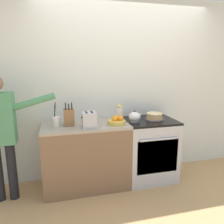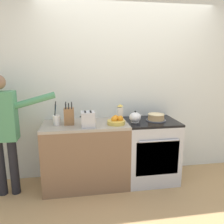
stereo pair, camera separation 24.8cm
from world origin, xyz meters
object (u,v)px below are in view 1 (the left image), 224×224
at_px(utensil_crock, 56,121).
at_px(person_baker, 1,129).
at_px(fruit_bowl, 117,121).
at_px(toaster, 89,120).
at_px(layer_cake, 154,117).
at_px(knife_block, 69,117).
at_px(tea_kettle, 135,117).
at_px(stove_range, 149,149).
at_px(milk_carton, 119,113).

relative_size(utensil_crock, person_baker, 0.20).
relative_size(fruit_bowl, toaster, 1.20).
bearing_deg(fruit_bowl, toaster, -169.78).
xyz_separation_m(fruit_bowl, person_baker, (-1.41, 0.02, -0.01)).
relative_size(layer_cake, utensil_crock, 0.91).
bearing_deg(knife_block, tea_kettle, -2.03).
relative_size(layer_cake, fruit_bowl, 1.19).
relative_size(stove_range, utensil_crock, 2.87).
height_order(fruit_bowl, person_baker, person_baker).
bearing_deg(tea_kettle, person_baker, -178.73).
bearing_deg(knife_block, milk_carton, 7.40).
bearing_deg(milk_carton, knife_block, -172.60).
distance_m(layer_cake, toaster, 0.97).
relative_size(milk_carton, person_baker, 0.15).
xyz_separation_m(tea_kettle, toaster, (-0.65, -0.13, 0.03)).
relative_size(utensil_crock, milk_carton, 1.33).
height_order(stove_range, milk_carton, milk_carton).
relative_size(layer_cake, person_baker, 0.18).
xyz_separation_m(stove_range, tea_kettle, (-0.25, -0.04, 0.51)).
distance_m(layer_cake, tea_kettle, 0.31).
xyz_separation_m(layer_cake, knife_block, (-1.20, -0.00, 0.07)).
relative_size(layer_cake, tea_kettle, 1.43).
xyz_separation_m(knife_block, toaster, (0.24, -0.16, -0.01)).
distance_m(stove_range, knife_block, 1.26).
relative_size(tea_kettle, toaster, 0.99).
xyz_separation_m(stove_range, layer_cake, (0.07, -0.00, 0.49)).
bearing_deg(toaster, knife_block, 146.72).
relative_size(knife_block, toaster, 1.54).
bearing_deg(toaster, milk_carton, 28.25).
bearing_deg(stove_range, person_baker, -177.80).
distance_m(knife_block, fruit_bowl, 0.62).
bearing_deg(knife_block, person_baker, -175.06).
height_order(utensil_crock, toaster, utensil_crock).
bearing_deg(toaster, layer_cake, 9.49).
height_order(stove_range, utensil_crock, utensil_crock).
xyz_separation_m(fruit_bowl, milk_carton, (0.09, 0.18, 0.07)).
bearing_deg(person_baker, layer_cake, -10.05).
distance_m(layer_cake, utensil_crock, 1.36).
bearing_deg(person_baker, milk_carton, -6.05).
bearing_deg(stove_range, toaster, -169.73).
distance_m(toaster, person_baker, 1.04).
height_order(utensil_crock, person_baker, person_baker).
distance_m(utensil_crock, person_baker, 0.64).
xyz_separation_m(layer_cake, fruit_bowl, (-0.59, -0.09, -0.00)).
bearing_deg(milk_carton, person_baker, -173.91).
height_order(knife_block, milk_carton, knife_block).
xyz_separation_m(utensil_crock, toaster, (0.40, -0.14, 0.02)).
bearing_deg(fruit_bowl, utensil_crock, 174.57).
height_order(layer_cake, milk_carton, milk_carton).
bearing_deg(tea_kettle, toaster, -169.06).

